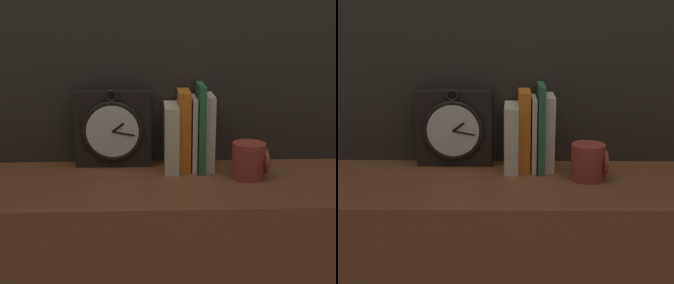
% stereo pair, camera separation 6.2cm
% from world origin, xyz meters
% --- Properties ---
extents(clock, '(0.22, 0.06, 0.23)m').
position_xyz_m(clock, '(-0.15, 0.15, 0.81)').
color(clock, black).
rests_on(clock, bookshelf).
extents(book_slot0_cream, '(0.04, 0.13, 0.19)m').
position_xyz_m(book_slot0_cream, '(0.01, 0.11, 0.80)').
color(book_slot0_cream, beige).
rests_on(book_slot0_cream, bookshelf).
extents(book_slot1_orange, '(0.03, 0.11, 0.23)m').
position_xyz_m(book_slot1_orange, '(0.05, 0.12, 0.82)').
color(book_slot1_orange, orange).
rests_on(book_slot1_orange, bookshelf).
extents(book_slot2_cream, '(0.01, 0.12, 0.21)m').
position_xyz_m(book_slot2_cream, '(0.08, 0.12, 0.81)').
color(book_slot2_cream, beige).
rests_on(book_slot2_cream, bookshelf).
extents(book_slot3_green, '(0.02, 0.13, 0.25)m').
position_xyz_m(book_slot3_green, '(0.10, 0.11, 0.83)').
color(book_slot3_green, '#2C6542').
rests_on(book_slot3_green, bookshelf).
extents(book_slot4_cream, '(0.03, 0.12, 0.21)m').
position_xyz_m(book_slot4_cream, '(0.12, 0.12, 0.81)').
color(book_slot4_cream, beige).
rests_on(book_slot4_cream, bookshelf).
extents(mug, '(0.10, 0.09, 0.10)m').
position_xyz_m(mug, '(0.22, 0.02, 0.75)').
color(mug, '#9E382D').
rests_on(mug, bookshelf).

